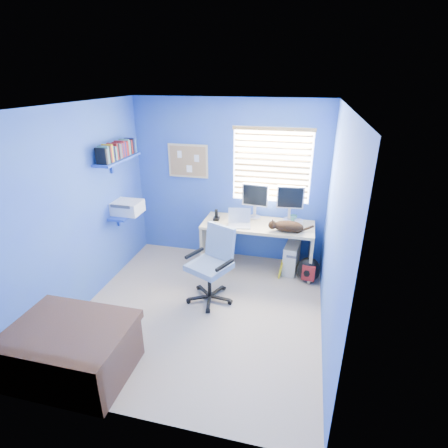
% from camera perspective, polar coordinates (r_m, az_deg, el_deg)
% --- Properties ---
extents(floor, '(3.00, 3.20, 0.00)m').
position_cam_1_polar(floor, '(4.63, -3.81, -13.86)').
color(floor, tan).
rests_on(floor, ground).
extents(ceiling, '(3.00, 3.20, 0.00)m').
position_cam_1_polar(ceiling, '(3.71, -4.87, 18.73)').
color(ceiling, white).
rests_on(ceiling, wall_back).
extents(wall_back, '(3.00, 0.01, 2.50)m').
position_cam_1_polar(wall_back, '(5.46, 0.81, 6.87)').
color(wall_back, '#3E6BB4').
rests_on(wall_back, ground).
extents(wall_front, '(3.00, 0.01, 2.50)m').
position_cam_1_polar(wall_front, '(2.71, -14.73, -12.17)').
color(wall_front, '#3E6BB4').
rests_on(wall_front, ground).
extents(wall_left, '(0.01, 3.20, 2.50)m').
position_cam_1_polar(wall_left, '(4.66, -22.16, 2.20)').
color(wall_left, '#3E6BB4').
rests_on(wall_left, ground).
extents(wall_right, '(0.01, 3.20, 2.50)m').
position_cam_1_polar(wall_right, '(3.85, 17.56, -1.45)').
color(wall_right, '#3E6BB4').
rests_on(wall_right, ground).
extents(desk, '(1.65, 0.65, 0.74)m').
position_cam_1_polar(desk, '(5.38, 5.43, -3.59)').
color(desk, '#D4BD7F').
rests_on(desk, floor).
extents(laptop, '(0.37, 0.32, 0.22)m').
position_cam_1_polar(laptop, '(5.09, 2.52, 0.83)').
color(laptop, silver).
rests_on(laptop, desk).
extents(monitor_left, '(0.41, 0.16, 0.54)m').
position_cam_1_polar(monitor_left, '(5.35, 5.09, 3.74)').
color(monitor_left, silver).
rests_on(monitor_left, desk).
extents(monitor_right, '(0.41, 0.16, 0.54)m').
position_cam_1_polar(monitor_right, '(5.32, 10.71, 3.32)').
color(monitor_right, silver).
rests_on(monitor_right, desk).
extents(phone, '(0.10, 0.12, 0.17)m').
position_cam_1_polar(phone, '(5.31, -1.25, 1.53)').
color(phone, black).
rests_on(phone, desk).
extents(mug, '(0.10, 0.09, 0.10)m').
position_cam_1_polar(mug, '(5.37, 11.28, 0.91)').
color(mug, teal).
rests_on(mug, desk).
extents(cd_spindle, '(0.13, 0.13, 0.07)m').
position_cam_1_polar(cd_spindle, '(5.28, 12.13, 0.28)').
color(cd_spindle, silver).
rests_on(cd_spindle, desk).
extents(cat, '(0.45, 0.28, 0.15)m').
position_cam_1_polar(cat, '(5.00, 10.46, -0.38)').
color(cat, black).
rests_on(cat, desk).
extents(tower_pc, '(0.24, 0.46, 0.45)m').
position_cam_1_polar(tower_pc, '(5.42, 10.96, -5.42)').
color(tower_pc, beige).
rests_on(tower_pc, floor).
extents(drawer_boxes, '(0.35, 0.28, 0.27)m').
position_cam_1_polar(drawer_boxes, '(5.66, -0.82, -4.72)').
color(drawer_boxes, tan).
rests_on(drawer_boxes, floor).
extents(yellow_book, '(0.03, 0.17, 0.24)m').
position_cam_1_polar(yellow_book, '(5.30, 9.22, -7.28)').
color(yellow_book, yellow).
rests_on(yellow_book, floor).
extents(backpack, '(0.35, 0.28, 0.38)m').
position_cam_1_polar(backpack, '(5.23, 13.63, -7.27)').
color(backpack, black).
rests_on(backpack, floor).
extents(bed_corner, '(1.15, 0.82, 0.55)m').
position_cam_1_polar(bed_corner, '(3.97, -23.81, -18.35)').
color(bed_corner, brown).
rests_on(bed_corner, floor).
extents(office_chair, '(0.78, 0.78, 1.00)m').
position_cam_1_polar(office_chair, '(4.64, -1.99, -8.12)').
color(office_chair, black).
rests_on(office_chair, floor).
extents(window_blinds, '(1.15, 0.05, 1.10)m').
position_cam_1_polar(window_blinds, '(5.25, 7.78, 9.39)').
color(window_blinds, white).
rests_on(window_blinds, ground).
extents(corkboard, '(0.64, 0.02, 0.52)m').
position_cam_1_polar(corkboard, '(5.54, -5.89, 10.20)').
color(corkboard, '#D4BD7F').
rests_on(corkboard, ground).
extents(wall_shelves, '(0.42, 0.90, 1.05)m').
position_cam_1_polar(wall_shelves, '(5.12, -16.42, 6.97)').
color(wall_shelves, '#1F41B6').
rests_on(wall_shelves, ground).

